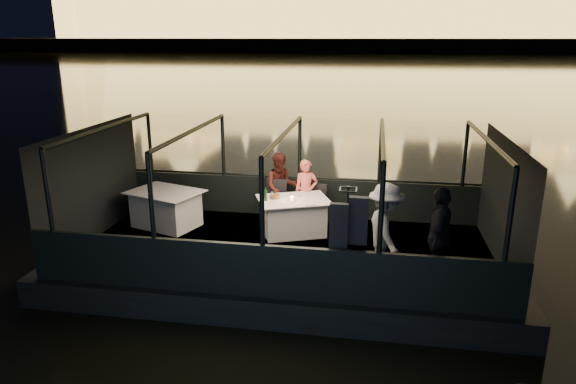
% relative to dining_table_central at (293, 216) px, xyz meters
% --- Properties ---
extents(river_water, '(500.00, 500.00, 0.00)m').
position_rel_dining_table_central_xyz_m(river_water, '(-0.04, 79.17, -0.89)').
color(river_water, black).
rests_on(river_water, ground).
extents(boat_hull, '(8.60, 4.40, 1.00)m').
position_rel_dining_table_central_xyz_m(boat_hull, '(-0.04, -0.83, -0.89)').
color(boat_hull, black).
rests_on(boat_hull, river_water).
extents(boat_deck, '(8.00, 4.00, 0.04)m').
position_rel_dining_table_central_xyz_m(boat_deck, '(-0.04, -0.83, -0.41)').
color(boat_deck, black).
rests_on(boat_deck, boat_hull).
extents(gunwale_port, '(8.00, 0.08, 0.90)m').
position_rel_dining_table_central_xyz_m(gunwale_port, '(-0.04, 1.17, 0.06)').
color(gunwale_port, black).
rests_on(gunwale_port, boat_deck).
extents(gunwale_starboard, '(8.00, 0.08, 0.90)m').
position_rel_dining_table_central_xyz_m(gunwale_starboard, '(-0.04, -2.83, 0.06)').
color(gunwale_starboard, black).
rests_on(gunwale_starboard, boat_deck).
extents(cabin_glass_port, '(8.00, 0.02, 1.40)m').
position_rel_dining_table_central_xyz_m(cabin_glass_port, '(-0.04, 1.17, 1.21)').
color(cabin_glass_port, '#99B2B2').
rests_on(cabin_glass_port, gunwale_port).
extents(cabin_glass_starboard, '(8.00, 0.02, 1.40)m').
position_rel_dining_table_central_xyz_m(cabin_glass_starboard, '(-0.04, -2.83, 1.21)').
color(cabin_glass_starboard, '#99B2B2').
rests_on(cabin_glass_starboard, gunwale_starboard).
extents(cabin_roof_glass, '(8.00, 4.00, 0.02)m').
position_rel_dining_table_central_xyz_m(cabin_roof_glass, '(-0.04, -0.83, 1.91)').
color(cabin_roof_glass, '#99B2B2').
rests_on(cabin_roof_glass, boat_deck).
extents(end_wall_fore, '(0.02, 4.00, 2.30)m').
position_rel_dining_table_central_xyz_m(end_wall_fore, '(-4.04, -0.83, 0.76)').
color(end_wall_fore, black).
rests_on(end_wall_fore, boat_deck).
extents(end_wall_aft, '(0.02, 4.00, 2.30)m').
position_rel_dining_table_central_xyz_m(end_wall_aft, '(3.96, -0.83, 0.76)').
color(end_wall_aft, black).
rests_on(end_wall_aft, boat_deck).
extents(canopy_ribs, '(8.00, 4.00, 2.30)m').
position_rel_dining_table_central_xyz_m(canopy_ribs, '(-0.04, -0.83, 0.76)').
color(canopy_ribs, black).
rests_on(canopy_ribs, boat_deck).
extents(embankment, '(400.00, 140.00, 6.00)m').
position_rel_dining_table_central_xyz_m(embankment, '(-0.04, 209.17, 0.11)').
color(embankment, '#423D33').
rests_on(embankment, ground).
extents(dining_table_central, '(1.74, 1.52, 0.77)m').
position_rel_dining_table_central_xyz_m(dining_table_central, '(0.00, 0.00, 0.00)').
color(dining_table_central, silver).
rests_on(dining_table_central, boat_deck).
extents(dining_table_aft, '(1.79, 1.53, 0.81)m').
position_rel_dining_table_central_xyz_m(dining_table_aft, '(-2.83, -0.02, 0.00)').
color(dining_table_aft, beige).
rests_on(dining_table_aft, boat_deck).
extents(chair_port_left, '(0.48, 0.48, 0.97)m').
position_rel_dining_table_central_xyz_m(chair_port_left, '(-0.49, 0.51, 0.06)').
color(chair_port_left, black).
rests_on(chair_port_left, boat_deck).
extents(chair_port_right, '(0.52, 0.52, 0.88)m').
position_rel_dining_table_central_xyz_m(chair_port_right, '(0.43, 0.65, 0.06)').
color(chair_port_right, black).
rests_on(chair_port_right, boat_deck).
extents(coat_stand, '(0.58, 0.50, 1.85)m').
position_rel_dining_table_central_xyz_m(coat_stand, '(1.25, -2.58, 0.51)').
color(coat_stand, black).
rests_on(coat_stand, boat_deck).
extents(person_woman_coral, '(0.59, 0.48, 1.44)m').
position_rel_dining_table_central_xyz_m(person_woman_coral, '(0.17, 0.72, 0.36)').
color(person_woman_coral, '#F46658').
rests_on(person_woman_coral, boat_deck).
extents(person_man_maroon, '(0.87, 0.75, 1.56)m').
position_rel_dining_table_central_xyz_m(person_man_maroon, '(-0.41, 0.80, 0.36)').
color(person_man_maroon, '#3A1410').
rests_on(person_man_maroon, boat_deck).
extents(passenger_stripe, '(0.90, 1.23, 1.69)m').
position_rel_dining_table_central_xyz_m(passenger_stripe, '(1.86, -1.77, 0.47)').
color(passenger_stripe, white).
rests_on(passenger_stripe, boat_deck).
extents(passenger_dark, '(0.69, 1.10, 1.74)m').
position_rel_dining_table_central_xyz_m(passenger_dark, '(2.73, -1.97, 0.47)').
color(passenger_dark, black).
rests_on(passenger_dark, boat_deck).
extents(wine_bottle, '(0.08, 0.08, 0.29)m').
position_rel_dining_table_central_xyz_m(wine_bottle, '(-0.55, -0.19, 0.53)').
color(wine_bottle, '#133513').
rests_on(wine_bottle, dining_table_central).
extents(bread_basket, '(0.22, 0.22, 0.09)m').
position_rel_dining_table_central_xyz_m(bread_basket, '(-0.40, 0.01, 0.42)').
color(bread_basket, brown).
rests_on(bread_basket, dining_table_central).
extents(amber_candle, '(0.07, 0.07, 0.08)m').
position_rel_dining_table_central_xyz_m(amber_candle, '(-0.02, -0.10, 0.42)').
color(amber_candle, '#FF963F').
rests_on(amber_candle, dining_table_central).
extents(plate_near, '(0.33, 0.33, 0.02)m').
position_rel_dining_table_central_xyz_m(plate_near, '(0.38, -0.26, 0.39)').
color(plate_near, white).
rests_on(plate_near, dining_table_central).
extents(plate_far, '(0.29, 0.29, 0.02)m').
position_rel_dining_table_central_xyz_m(plate_far, '(-0.49, 0.08, 0.39)').
color(plate_far, silver).
rests_on(plate_far, dining_table_central).
extents(wine_glass_white, '(0.08, 0.08, 0.17)m').
position_rel_dining_table_central_xyz_m(wine_glass_white, '(-0.42, -0.15, 0.48)').
color(wine_glass_white, white).
rests_on(wine_glass_white, dining_table_central).
extents(wine_glass_red, '(0.08, 0.08, 0.20)m').
position_rel_dining_table_central_xyz_m(wine_glass_red, '(0.11, 0.22, 0.48)').
color(wine_glass_red, white).
rests_on(wine_glass_red, dining_table_central).
extents(wine_glass_empty, '(0.07, 0.07, 0.19)m').
position_rel_dining_table_central_xyz_m(wine_glass_empty, '(-0.01, -0.21, 0.48)').
color(wine_glass_empty, white).
rests_on(wine_glass_empty, dining_table_central).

